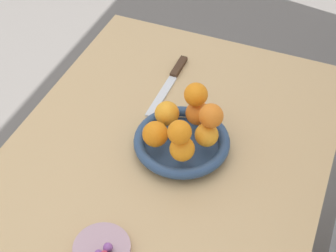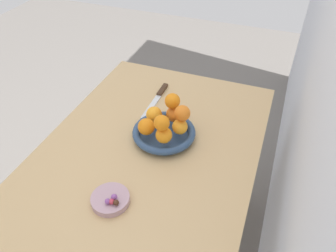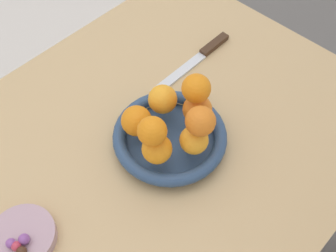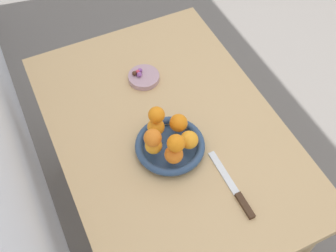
% 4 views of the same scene
% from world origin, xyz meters
% --- Properties ---
extents(dining_table, '(1.10, 0.76, 0.74)m').
position_xyz_m(dining_table, '(0.00, 0.00, 0.65)').
color(dining_table, tan).
rests_on(dining_table, ground_plane).
extents(fruit_bowl, '(0.23, 0.23, 0.04)m').
position_xyz_m(fruit_bowl, '(-0.08, 0.03, 0.76)').
color(fruit_bowl, navy).
rests_on(fruit_bowl, dining_table).
extents(candy_dish, '(0.12, 0.12, 0.02)m').
position_xyz_m(candy_dish, '(0.25, -0.02, 0.75)').
color(candy_dish, '#B28C99').
rests_on(candy_dish, dining_table).
extents(orange_0, '(0.06, 0.06, 0.06)m').
position_xyz_m(orange_0, '(-0.02, 0.05, 0.81)').
color(orange_0, orange).
rests_on(orange_0, fruit_bowl).
extents(orange_1, '(0.06, 0.06, 0.06)m').
position_xyz_m(orange_1, '(-0.08, 0.09, 0.81)').
color(orange_1, orange).
rests_on(orange_1, fruit_bowl).
extents(orange_2, '(0.06, 0.06, 0.06)m').
position_xyz_m(orange_2, '(-0.14, 0.05, 0.81)').
color(orange_2, orange).
rests_on(orange_2, fruit_bowl).
extents(orange_3, '(0.06, 0.06, 0.06)m').
position_xyz_m(orange_3, '(-0.11, -0.02, 0.81)').
color(orange_3, orange).
rests_on(orange_3, fruit_bowl).
extents(orange_4, '(0.06, 0.06, 0.06)m').
position_xyz_m(orange_4, '(-0.04, -0.02, 0.81)').
color(orange_4, orange).
rests_on(orange_4, fruit_bowl).
extents(orange_5, '(0.05, 0.05, 0.05)m').
position_xyz_m(orange_5, '(-0.02, 0.05, 0.87)').
color(orange_5, orange).
rests_on(orange_5, orange_0).
extents(orange_6, '(0.06, 0.06, 0.06)m').
position_xyz_m(orange_6, '(-0.09, 0.10, 0.86)').
color(orange_6, orange).
rests_on(orange_6, orange_1).
extents(orange_7, '(0.06, 0.06, 0.06)m').
position_xyz_m(orange_7, '(-0.14, 0.04, 0.87)').
color(orange_7, orange).
rests_on(orange_7, orange_2).
extents(candy_ball_2, '(0.02, 0.02, 0.02)m').
position_xyz_m(candy_ball_2, '(0.25, 0.00, 0.77)').
color(candy_ball_2, '#8C4C99').
rests_on(candy_ball_2, candy_dish).
extents(knife, '(0.26, 0.02, 0.01)m').
position_xyz_m(knife, '(-0.30, -0.09, 0.75)').
color(knife, '#3F2819').
rests_on(knife, dining_table).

